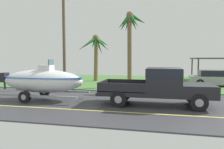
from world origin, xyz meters
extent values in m
cube|color=#38383D|center=(0.00, 0.00, -0.03)|extent=(36.00, 8.00, 0.06)
cube|color=#477538|center=(0.00, 11.00, 0.00)|extent=(36.00, 14.00, 0.11)
cube|color=#DBCC4C|center=(0.00, -1.80, 0.00)|extent=(34.20, 0.12, 0.01)
cube|color=black|center=(-1.80, 0.05, 0.63)|extent=(5.60, 2.07, 0.22)
cube|color=black|center=(0.21, 0.05, 0.93)|extent=(1.57, 2.07, 0.38)
cube|color=black|center=(-1.41, 0.05, 1.32)|extent=(1.68, 2.07, 1.16)
cube|color=black|center=(-1.41, 0.05, 1.67)|extent=(1.70, 2.09, 0.38)
cube|color=black|center=(-3.43, 0.05, 0.76)|extent=(2.35, 2.07, 0.04)
cube|color=black|center=(-3.43, 1.05, 0.96)|extent=(2.35, 0.08, 0.45)
cube|color=black|center=(-3.43, -0.95, 0.96)|extent=(2.35, 0.08, 0.45)
cube|color=black|center=(-4.56, 0.05, 0.96)|extent=(0.08, 2.07, 0.45)
cube|color=#333338|center=(-4.66, 0.05, 0.57)|extent=(0.12, 1.86, 0.16)
sphere|color=#B2B2B7|center=(-4.78, 0.05, 0.62)|extent=(0.10, 0.10, 0.10)
cylinder|color=black|center=(0.14, 0.97, 0.40)|extent=(0.80, 0.28, 0.80)
cylinder|color=#9E9EA3|center=(0.14, 0.97, 0.40)|extent=(0.36, 0.29, 0.36)
cylinder|color=black|center=(0.14, -0.87, 0.40)|extent=(0.80, 0.28, 0.80)
cylinder|color=#9E9EA3|center=(0.14, -0.87, 0.40)|extent=(0.36, 0.29, 0.36)
cylinder|color=black|center=(-3.54, 0.97, 0.40)|extent=(0.80, 0.28, 0.80)
cylinder|color=#9E9EA3|center=(-3.54, 0.97, 0.40)|extent=(0.36, 0.29, 0.36)
cylinder|color=black|center=(-3.54, -0.87, 0.40)|extent=(0.80, 0.28, 0.80)
cylinder|color=#9E9EA3|center=(-3.54, -0.87, 0.40)|extent=(0.36, 0.29, 0.36)
cube|color=gray|center=(-5.23, 0.05, 0.38)|extent=(0.90, 0.10, 0.08)
cube|color=gray|center=(-8.15, 1.01, 0.38)|extent=(4.94, 0.12, 0.10)
cube|color=gray|center=(-8.15, -0.91, 0.38)|extent=(4.94, 0.12, 0.10)
cylinder|color=black|center=(-8.64, 1.07, 0.32)|extent=(0.64, 0.22, 0.64)
cylinder|color=#9E9EA3|center=(-8.64, 1.07, 0.32)|extent=(0.29, 0.23, 0.29)
cylinder|color=black|center=(-8.64, -0.97, 0.32)|extent=(0.64, 0.22, 0.64)
cylinder|color=#9E9EA3|center=(-8.64, -0.97, 0.32)|extent=(0.29, 0.23, 0.29)
ellipsoid|color=silver|center=(-8.15, 0.05, 1.08)|extent=(4.83, 1.85, 1.31)
ellipsoid|color=#1E4CA5|center=(-8.15, 0.05, 1.31)|extent=(4.92, 1.88, 0.12)
cube|color=silver|center=(-7.91, 0.05, 1.67)|extent=(0.70, 0.60, 0.65)
cube|color=slate|center=(-7.61, 0.05, 2.15)|extent=(0.06, 0.56, 0.36)
cube|color=black|center=(-10.68, 0.05, 1.25)|extent=(0.36, 0.44, 0.56)
cylinder|color=#4C4C51|center=(-10.68, 0.05, 0.89)|extent=(0.12, 0.12, 0.72)
cylinder|color=silver|center=(-5.98, 0.05, 1.60)|extent=(0.04, 0.04, 0.50)
cube|color=#99999E|center=(3.22, 8.73, 0.53)|extent=(4.41, 1.85, 0.70)
cube|color=black|center=(3.00, 8.73, 1.13)|extent=(2.47, 1.71, 0.50)
cylinder|color=black|center=(1.72, 9.57, 0.33)|extent=(0.66, 0.22, 0.66)
cylinder|color=#9E9EA3|center=(1.72, 9.57, 0.33)|extent=(0.30, 0.23, 0.30)
cylinder|color=black|center=(1.72, 7.90, 0.33)|extent=(0.66, 0.22, 0.66)
cylinder|color=#9E9EA3|center=(1.72, 7.90, 0.33)|extent=(0.30, 0.23, 0.30)
cylinder|color=#4C4238|center=(2.12, 15.50, 1.16)|extent=(0.14, 0.14, 2.32)
cylinder|color=#4C4238|center=(2.12, 11.39, 1.16)|extent=(0.14, 0.14, 2.32)
cube|color=#4C4742|center=(4.96, 13.44, 2.39)|extent=(6.17, 4.60, 0.14)
cylinder|color=brown|center=(-8.09, 10.44, 2.25)|extent=(0.43, 0.77, 4.52)
cone|color=#286028|center=(-7.41, 10.40, 3.85)|extent=(1.66, 0.49, 1.60)
cone|color=#286028|center=(-7.53, 10.89, 4.11)|extent=(1.51, 1.32, 1.13)
cone|color=#286028|center=(-7.93, 11.08, 3.66)|extent=(0.75, 1.66, 1.92)
cone|color=#286028|center=(-8.50, 11.07, 4.04)|extent=(1.30, 1.66, 1.29)
cone|color=#286028|center=(-8.66, 10.69, 4.19)|extent=(1.41, 0.85, 0.92)
cone|color=#286028|center=(-8.93, 10.14, 3.87)|extent=(2.04, 1.04, 1.58)
cone|color=#286028|center=(-8.49, 9.66, 4.05)|extent=(1.27, 1.93, 1.29)
cone|color=#286028|center=(-7.91, 9.64, 3.79)|extent=(0.69, 1.87, 1.66)
cone|color=#286028|center=(-7.67, 9.93, 4.19)|extent=(1.17, 1.33, 0.93)
sphere|color=brown|center=(-8.09, 10.44, 4.50)|extent=(0.70, 0.70, 0.70)
cylinder|color=brown|center=(-4.04, 6.53, 2.96)|extent=(0.36, 0.68, 5.92)
cone|color=#286028|center=(-3.40, 6.58, 5.55)|extent=(1.51, 0.55, 1.10)
cone|color=#286028|center=(-3.81, 6.95, 5.35)|extent=(0.91, 1.26, 1.37)
cone|color=#286028|center=(-4.30, 7.10, 5.33)|extent=(0.87, 1.44, 1.39)
cone|color=#286028|center=(-4.49, 6.44, 5.36)|extent=(1.21, 0.53, 1.31)
cone|color=#286028|center=(-4.34, 6.08, 5.22)|extent=(1.14, 1.40, 1.63)
cone|color=#286028|center=(-3.63, 5.98, 5.33)|extent=(1.24, 1.51, 1.44)
sphere|color=brown|center=(-4.04, 6.53, 5.91)|extent=(0.57, 0.57, 0.57)
cylinder|color=brown|center=(-8.94, 4.65, 3.88)|extent=(0.24, 0.24, 7.76)
camera|label=1|loc=(-1.63, -10.98, 2.37)|focal=34.24mm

